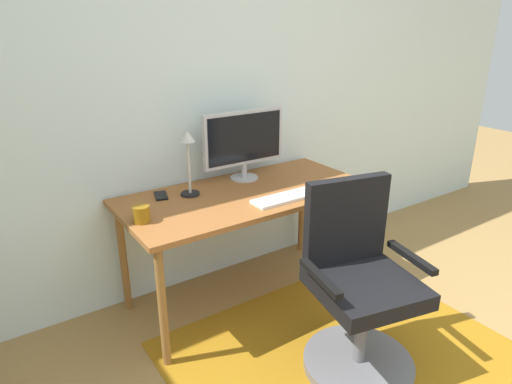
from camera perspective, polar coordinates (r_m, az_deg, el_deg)
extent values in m
cube|color=silver|center=(2.92, -4.23, 13.70)|extent=(6.00, 0.10, 2.60)
cube|color=#986514|center=(2.57, 11.17, -19.84)|extent=(1.72, 1.40, 0.01)
cube|color=#96592B|center=(2.66, -1.24, -0.30)|extent=(1.50, 0.71, 0.03)
cylinder|color=#966330|center=(2.32, -11.88, -14.31)|extent=(0.04, 0.04, 0.69)
cylinder|color=#966330|center=(3.01, 13.08, -5.68)|extent=(0.04, 0.04, 0.69)
cylinder|color=#966330|center=(2.80, -16.64, -8.20)|extent=(0.04, 0.04, 0.69)
cylinder|color=#966330|center=(3.39, 5.88, -2.11)|extent=(0.04, 0.04, 0.69)
cylinder|color=#B2B2B7|center=(2.88, -1.54, 1.85)|extent=(0.18, 0.18, 0.01)
cylinder|color=#B2B2B7|center=(2.87, -1.55, 2.82)|extent=(0.04, 0.04, 0.09)
cube|color=#B7B7BC|center=(2.81, -1.59, 6.99)|extent=(0.57, 0.04, 0.34)
cube|color=black|center=(2.79, -1.37, 6.91)|extent=(0.53, 0.00, 0.30)
cube|color=white|center=(2.55, 3.99, -0.68)|extent=(0.43, 0.13, 0.02)
ellipsoid|color=black|center=(2.74, 8.80, 0.83)|extent=(0.06, 0.10, 0.03)
cylinder|color=#8A5D10|center=(2.31, -14.48, -2.75)|extent=(0.09, 0.09, 0.09)
cube|color=black|center=(2.64, -12.09, -0.44)|extent=(0.10, 0.15, 0.01)
cylinder|color=black|center=(2.63, -8.42, -0.22)|extent=(0.11, 0.11, 0.01)
cylinder|color=beige|center=(2.58, -8.60, 3.11)|extent=(0.02, 0.02, 0.31)
cone|color=beige|center=(2.53, -8.83, 7.07)|extent=(0.09, 0.09, 0.06)
cylinder|color=slate|center=(2.50, 12.92, -20.59)|extent=(0.56, 0.56, 0.05)
cylinder|color=slate|center=(2.36, 13.36, -16.56)|extent=(0.06, 0.06, 0.39)
cube|color=black|center=(2.23, 13.87, -11.74)|extent=(0.56, 0.56, 0.08)
cube|color=black|center=(2.25, 11.49, -3.60)|extent=(0.45, 0.15, 0.45)
cube|color=black|center=(2.05, 8.21, -10.81)|extent=(0.11, 0.33, 0.03)
cube|color=black|center=(2.32, 19.29, -7.87)|extent=(0.11, 0.33, 0.03)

